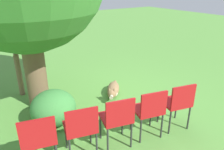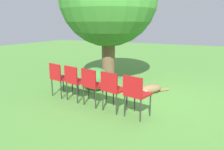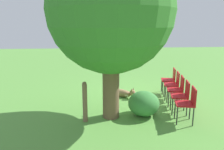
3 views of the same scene
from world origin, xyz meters
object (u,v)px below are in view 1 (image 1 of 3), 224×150
at_px(red_chair_4, 39,137).
at_px(tennis_ball, 35,89).
at_px(fence_post, 19,74).
at_px(red_chair_2, 117,117).
at_px(dog, 113,90).
at_px(red_chair_3, 81,127).
at_px(red_chair_0, 178,102).
at_px(red_chair_1, 149,109).

height_order(red_chair_4, tennis_ball, red_chair_4).
distance_m(fence_post, red_chair_2, 2.74).
height_order(dog, fence_post, fence_post).
relative_size(fence_post, red_chair_3, 1.15).
bearing_deg(dog, red_chair_3, -8.49).
distance_m(dog, tennis_ball, 1.87).
bearing_deg(red_chair_0, dog, 21.41).
relative_size(fence_post, red_chair_1, 1.15).
relative_size(red_chair_2, tennis_ball, 12.80).
height_order(fence_post, red_chair_2, fence_post).
xyz_separation_m(red_chair_3, red_chair_4, (0.09, 0.55, 0.00)).
xyz_separation_m(fence_post, red_chair_0, (-2.79, -1.95, 0.02)).
bearing_deg(tennis_ball, dog, -130.10).
bearing_deg(red_chair_1, red_chair_0, -85.91).
bearing_deg(fence_post, tennis_ball, -85.39).
bearing_deg(dog, red_chair_1, 26.30).
height_order(red_chair_2, tennis_ball, red_chair_2).
xyz_separation_m(dog, red_chair_4, (-1.26, 1.99, 0.40)).
xyz_separation_m(red_chair_0, red_chair_4, (0.36, 2.22, 0.00)).
distance_m(red_chair_0, red_chair_1, 0.56).
xyz_separation_m(dog, red_chair_0, (-1.61, -0.23, 0.40)).
bearing_deg(red_chair_4, dog, -44.39).
bearing_deg(red_chair_0, red_chair_4, 94.09).
distance_m(red_chair_2, tennis_ball, 2.74).
distance_m(red_chair_1, red_chair_3, 1.12).
height_order(red_chair_2, red_chair_3, same).
height_order(red_chair_1, red_chair_3, same).
bearing_deg(red_chair_2, dog, -18.15).
distance_m(dog, red_chair_0, 1.68).
bearing_deg(dog, red_chair_4, -19.41).
distance_m(red_chair_2, red_chair_4, 1.12).
xyz_separation_m(dog, red_chair_1, (-1.52, 0.32, 0.40)).
xyz_separation_m(red_chair_0, red_chair_2, (0.18, 1.11, 0.00)).
relative_size(red_chair_1, red_chair_3, 1.00).
bearing_deg(tennis_ball, red_chair_2, -168.27).
distance_m(red_chair_0, red_chair_3, 1.68).
bearing_deg(red_chair_1, red_chair_4, 94.09).
bearing_deg(red_chair_1, red_chair_2, 94.09).
bearing_deg(red_chair_0, red_chair_1, 94.09).
bearing_deg(tennis_ball, red_chair_0, -149.54).
xyz_separation_m(dog, tennis_ball, (1.20, 1.43, -0.09)).
height_order(red_chair_1, tennis_ball, red_chair_1).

